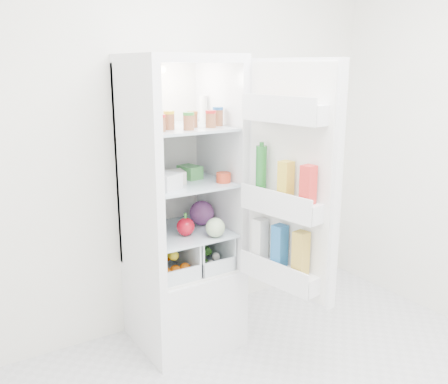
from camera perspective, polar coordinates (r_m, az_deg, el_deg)
room_walls at (r=2.11m, az=15.52°, el=9.79°), size 3.02×3.02×2.61m
refrigerator at (r=3.18m, az=-5.16°, el=-5.47°), size 0.60×0.60×1.80m
shelf_low at (r=3.10m, az=-4.65°, el=-4.51°), size 0.49×0.53×0.01m
shelf_mid at (r=3.01m, az=-4.77°, el=1.08°), size 0.49×0.53×0.02m
shelf_top at (r=2.95m, az=-4.91°, el=7.32°), size 0.49×0.53×0.02m
crisper_left at (r=3.09m, az=-6.62°, el=-7.17°), size 0.23×0.46×0.22m
crisper_right at (r=3.20m, az=-2.66°, el=-6.34°), size 0.23×0.46×0.22m
condiment_jars at (r=2.87m, az=-4.56°, el=8.11°), size 0.46×0.32×0.08m
squeeze_bottle at (r=3.14m, az=-2.37°, el=9.43°), size 0.06×0.06×0.17m
tub_white at (r=2.82m, az=-6.71°, el=1.22°), size 0.19×0.19×0.09m
tub_cream at (r=2.96m, az=-5.85°, el=1.72°), size 0.15×0.15×0.07m
tin_red at (r=2.97m, az=-0.06°, el=1.66°), size 0.11×0.11×0.06m
foil_tray at (r=3.06m, az=-8.61°, el=1.66°), size 0.17×0.15×0.04m
tub_green at (r=3.08m, az=-3.92°, el=2.28°), size 0.12×0.16×0.08m
red_cabbage at (r=3.17m, az=-2.56°, el=-2.41°), size 0.16×0.16×0.16m
bell_pepper at (r=2.99m, az=-4.41°, el=-3.98°), size 0.11×0.11×0.11m
mushroom_bowl at (r=3.08m, az=-8.08°, el=-3.83°), size 0.18×0.18×0.07m
salad_bag at (r=2.95m, az=-1.00°, el=-4.09°), size 0.12×0.12×0.12m
citrus_pile at (r=3.04m, az=-6.26°, el=-7.92°), size 0.20×0.24×0.16m
veg_pile at (r=3.22m, az=-2.55°, el=-7.11°), size 0.16×0.30×0.10m
fridge_door at (r=2.73m, az=7.40°, el=0.54°), size 0.26×0.60×1.30m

